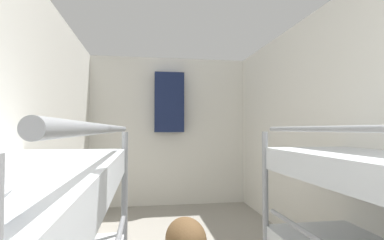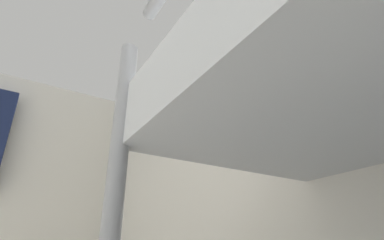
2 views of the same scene
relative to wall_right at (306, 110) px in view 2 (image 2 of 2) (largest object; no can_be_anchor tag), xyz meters
The scene contains 1 object.
wall_right is the anchor object (origin of this frame).
Camera 2 is at (0.32, 1.82, 0.63)m, focal length 28.00 mm.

